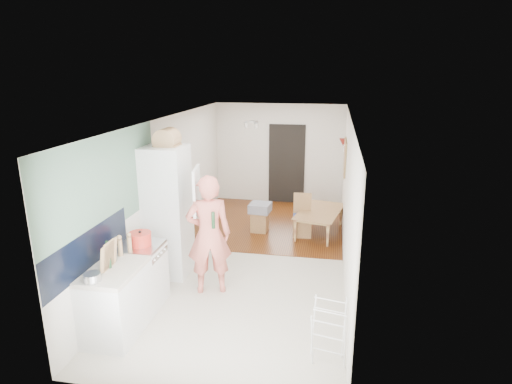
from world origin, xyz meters
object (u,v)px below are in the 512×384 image
(dining_table, at_px, (321,224))
(stool, at_px, (260,222))
(person, at_px, (209,224))
(dining_chair, at_px, (302,216))
(drying_rack, at_px, (329,333))

(dining_table, height_order, stool, stool)
(person, bearing_deg, dining_chair, -134.02)
(drying_rack, bearing_deg, dining_chair, 110.40)
(drying_rack, bearing_deg, stool, 122.28)
(stool, height_order, drying_rack, drying_rack)
(dining_table, relative_size, stool, 2.78)
(dining_table, xyz_separation_m, stool, (-1.26, -0.11, 0.01))
(person, relative_size, stool, 5.01)
(person, relative_size, dining_table, 1.80)
(person, height_order, stool, person)
(stool, bearing_deg, drying_rack, -69.32)
(stool, bearing_deg, dining_table, 4.89)
(dining_chair, bearing_deg, stool, 168.58)
(dining_chair, xyz_separation_m, drying_rack, (0.60, -3.87, -0.06))
(person, distance_m, stool, 2.76)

